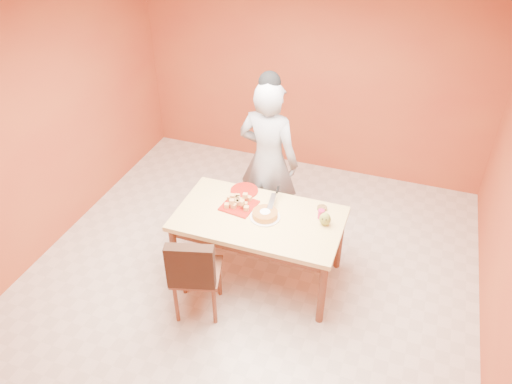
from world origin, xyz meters
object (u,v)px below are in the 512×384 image
(pastry_platter, at_px, (239,206))
(checker_tin, at_px, (322,208))
(dining_table, at_px, (259,224))
(sponge_cake, at_px, (265,214))
(person, at_px, (268,161))
(dining_chair, at_px, (195,271))
(magenta_glass, at_px, (321,214))
(red_dinner_plate, at_px, (244,191))
(egg_ornament, at_px, (325,219))

(pastry_platter, xyz_separation_m, checker_tin, (0.78, 0.22, 0.01))
(dining_table, xyz_separation_m, sponge_cake, (0.06, 0.01, 0.13))
(person, relative_size, pastry_platter, 5.96)
(dining_chair, relative_size, sponge_cake, 3.91)
(magenta_glass, bearing_deg, pastry_platter, -173.70)
(dining_chair, relative_size, checker_tin, 10.06)
(person, bearing_deg, red_dinner_plate, 79.03)
(pastry_platter, xyz_separation_m, sponge_cake, (0.30, -0.08, 0.03))
(dining_table, distance_m, checker_tin, 0.64)
(sponge_cake, xyz_separation_m, magenta_glass, (0.51, 0.17, 0.01))
(dining_table, distance_m, pastry_platter, 0.28)
(dining_chair, height_order, checker_tin, dining_chair)
(magenta_glass, bearing_deg, dining_chair, -139.47)
(person, height_order, red_dinner_plate, person)
(pastry_platter, bearing_deg, dining_table, -21.16)
(red_dinner_plate, bearing_deg, person, 72.36)
(sponge_cake, distance_m, checker_tin, 0.57)
(red_dinner_plate, height_order, sponge_cake, sponge_cake)
(dining_table, xyz_separation_m, dining_chair, (-0.39, -0.63, -0.17))
(dining_table, relative_size, dining_chair, 1.67)
(person, bearing_deg, sponge_cake, 112.75)
(dining_table, height_order, dining_chair, dining_chair)
(dining_chair, relative_size, person, 0.52)
(egg_ornament, xyz_separation_m, checker_tin, (-0.08, 0.23, -0.05))
(egg_ornament, bearing_deg, dining_chair, -122.19)
(pastry_platter, xyz_separation_m, magenta_glass, (0.80, 0.09, 0.04))
(pastry_platter, distance_m, checker_tin, 0.81)
(dining_chair, height_order, magenta_glass, dining_chair)
(person, xyz_separation_m, magenta_glass, (0.72, -0.57, -0.11))
(dining_chair, bearing_deg, pastry_platter, 62.59)
(pastry_platter, relative_size, egg_ornament, 2.26)
(person, distance_m, checker_tin, 0.83)
(red_dinner_plate, relative_size, sponge_cake, 1.16)
(person, relative_size, magenta_glass, 20.15)
(red_dinner_plate, bearing_deg, sponge_cake, -45.19)
(dining_chair, relative_size, pastry_platter, 3.10)
(magenta_glass, bearing_deg, sponge_cake, -161.18)
(dining_table, xyz_separation_m, red_dinner_plate, (-0.28, 0.35, 0.10))
(checker_tin, bearing_deg, egg_ornament, -70.91)
(checker_tin, bearing_deg, sponge_cake, -147.54)
(dining_table, relative_size, red_dinner_plate, 5.64)
(dining_chair, distance_m, checker_tin, 1.36)
(dining_chair, bearing_deg, person, 64.70)
(pastry_platter, xyz_separation_m, red_dinner_plate, (-0.04, 0.26, -0.00))
(pastry_platter, distance_m, magenta_glass, 0.81)
(pastry_platter, distance_m, egg_ornament, 0.86)
(red_dinner_plate, xyz_separation_m, egg_ornament, (0.90, -0.26, 0.06))
(sponge_cake, bearing_deg, checker_tin, 32.46)
(dining_table, distance_m, magenta_glass, 0.61)
(person, xyz_separation_m, checker_tin, (0.70, -0.43, -0.14))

